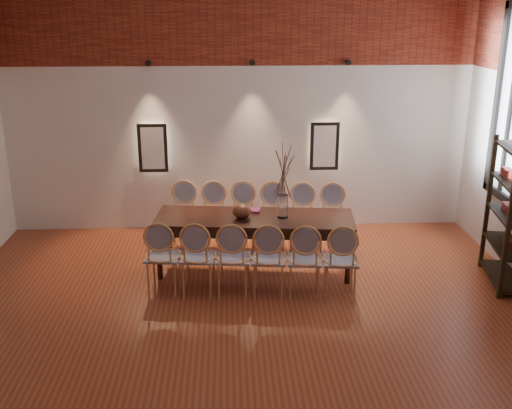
{
  "coord_description": "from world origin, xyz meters",
  "views": [
    {
      "loc": [
        -0.18,
        -5.44,
        3.33
      ],
      "look_at": [
        0.16,
        1.41,
        1.05
      ],
      "focal_mm": 42.0,
      "sensor_mm": 36.0,
      "label": 1
    }
  ],
  "objects_px": {
    "shelving_rack": "(511,215)",
    "bowl": "(242,211)",
    "dining_table": "(255,244)",
    "vase": "(283,206)",
    "chair_near_b": "(198,257)",
    "chair_far_b": "(213,218)",
    "chair_far_f": "(333,221)",
    "chair_near_e": "(305,259)",
    "chair_far_d": "(272,219)",
    "chair_far_e": "(302,220)",
    "chair_far_c": "(242,219)",
    "chair_near_d": "(269,259)",
    "chair_far_a": "(183,218)",
    "chair_near_a": "(163,256)",
    "chair_near_f": "(340,260)",
    "chair_near_c": "(233,258)",
    "book": "(250,210)"
  },
  "relations": [
    {
      "from": "chair_far_d",
      "to": "vase",
      "type": "xyz_separation_m",
      "value": [
        0.08,
        -0.7,
        0.43
      ]
    },
    {
      "from": "chair_near_f",
      "to": "chair_far_c",
      "type": "xyz_separation_m",
      "value": [
        -1.12,
        1.5,
        0.0
      ]
    },
    {
      "from": "chair_near_b",
      "to": "bowl",
      "type": "relative_size",
      "value": 3.92
    },
    {
      "from": "chair_near_e",
      "to": "chair_far_f",
      "type": "xyz_separation_m",
      "value": [
        0.57,
        1.33,
        0.0
      ]
    },
    {
      "from": "dining_table",
      "to": "chair_near_c",
      "type": "bearing_deg",
      "value": -107.11
    },
    {
      "from": "dining_table",
      "to": "chair_near_e",
      "type": "height_order",
      "value": "chair_near_e"
    },
    {
      "from": "chair_near_c",
      "to": "chair_near_f",
      "type": "bearing_deg",
      "value": 0.0
    },
    {
      "from": "chair_far_e",
      "to": "chair_far_f",
      "type": "distance_m",
      "value": 0.42
    },
    {
      "from": "chair_near_a",
      "to": "chair_near_c",
      "type": "xyz_separation_m",
      "value": [
        0.84,
        -0.09,
        0.0
      ]
    },
    {
      "from": "chair_near_c",
      "to": "chair_far_e",
      "type": "distance_m",
      "value": 1.62
    },
    {
      "from": "chair_far_d",
      "to": "chair_near_c",
      "type": "bearing_deg",
      "value": 72.89
    },
    {
      "from": "chair_far_d",
      "to": "chair_far_e",
      "type": "height_order",
      "value": "same"
    },
    {
      "from": "dining_table",
      "to": "book",
      "type": "xyz_separation_m",
      "value": [
        -0.05,
        0.22,
        0.39
      ]
    },
    {
      "from": "dining_table",
      "to": "chair_far_b",
      "type": "distance_m",
      "value": 0.94
    },
    {
      "from": "chair_near_c",
      "to": "book",
      "type": "height_order",
      "value": "chair_near_c"
    },
    {
      "from": "chair_far_f",
      "to": "shelving_rack",
      "type": "distance_m",
      "value": 2.31
    },
    {
      "from": "bowl",
      "to": "vase",
      "type": "bearing_deg",
      "value": -0.54
    },
    {
      "from": "chair_far_d",
      "to": "chair_far_e",
      "type": "bearing_deg",
      "value": 180.0
    },
    {
      "from": "chair_near_d",
      "to": "chair_far_e",
      "type": "distance_m",
      "value": 1.44
    },
    {
      "from": "dining_table",
      "to": "chair_near_e",
      "type": "xyz_separation_m",
      "value": [
        0.56,
        -0.75,
        0.09
      ]
    },
    {
      "from": "book",
      "to": "chair_far_c",
      "type": "bearing_deg",
      "value": 100.47
    },
    {
      "from": "chair_far_a",
      "to": "chair_far_e",
      "type": "relative_size",
      "value": 1.0
    },
    {
      "from": "chair_far_b",
      "to": "chair_far_f",
      "type": "bearing_deg",
      "value": 180.0
    },
    {
      "from": "shelving_rack",
      "to": "chair_far_b",
      "type": "bearing_deg",
      "value": 170.61
    },
    {
      "from": "dining_table",
      "to": "vase",
      "type": "height_order",
      "value": "vase"
    },
    {
      "from": "chair_near_d",
      "to": "chair_near_f",
      "type": "bearing_deg",
      "value": 0.0
    },
    {
      "from": "dining_table",
      "to": "chair_far_e",
      "type": "bearing_deg",
      "value": 47.27
    },
    {
      "from": "chair_near_a",
      "to": "chair_near_f",
      "type": "height_order",
      "value": "same"
    },
    {
      "from": "chair_far_b",
      "to": "vase",
      "type": "bearing_deg",
      "value": 145.41
    },
    {
      "from": "shelving_rack",
      "to": "bowl",
      "type": "bearing_deg",
      "value": -178.75
    },
    {
      "from": "dining_table",
      "to": "shelving_rack",
      "type": "relative_size",
      "value": 1.41
    },
    {
      "from": "chair_near_c",
      "to": "vase",
      "type": "bearing_deg",
      "value": 50.17
    },
    {
      "from": "chair_near_a",
      "to": "vase",
      "type": "bearing_deg",
      "value": 25.83
    },
    {
      "from": "chair_far_a",
      "to": "bowl",
      "type": "distance_m",
      "value": 1.22
    },
    {
      "from": "chair_near_a",
      "to": "bowl",
      "type": "distance_m",
      "value": 1.17
    },
    {
      "from": "shelving_rack",
      "to": "dining_table",
      "type": "bearing_deg",
      "value": -179.77
    },
    {
      "from": "dining_table",
      "to": "chair_far_f",
      "type": "relative_size",
      "value": 2.71
    },
    {
      "from": "chair_far_e",
      "to": "bowl",
      "type": "height_order",
      "value": "chair_far_e"
    },
    {
      "from": "chair_far_c",
      "to": "chair_far_f",
      "type": "bearing_deg",
      "value": 180.0
    },
    {
      "from": "chair_far_d",
      "to": "chair_far_e",
      "type": "relative_size",
      "value": 1.0
    },
    {
      "from": "bowl",
      "to": "chair_near_e",
      "type": "bearing_deg",
      "value": -44.79
    },
    {
      "from": "chair_far_e",
      "to": "vase",
      "type": "distance_m",
      "value": 0.86
    },
    {
      "from": "chair_near_e",
      "to": "chair_far_b",
      "type": "distance_m",
      "value": 1.88
    },
    {
      "from": "chair_near_b",
      "to": "chair_near_d",
      "type": "xyz_separation_m",
      "value": [
        0.84,
        -0.09,
        0.0
      ]
    },
    {
      "from": "chair_far_f",
      "to": "book",
      "type": "distance_m",
      "value": 1.26
    },
    {
      "from": "chair_near_a",
      "to": "book",
      "type": "distance_m",
      "value": 1.37
    },
    {
      "from": "chair_near_a",
      "to": "chair_far_b",
      "type": "xyz_separation_m",
      "value": [
        0.57,
        1.33,
        0.0
      ]
    },
    {
      "from": "chair_far_c",
      "to": "chair_far_e",
      "type": "relative_size",
      "value": 1.0
    },
    {
      "from": "chair_near_a",
      "to": "chair_far_f",
      "type": "xyz_separation_m",
      "value": [
        2.25,
        1.15,
        0.0
      ]
    },
    {
      "from": "chair_far_e",
      "to": "book",
      "type": "distance_m",
      "value": 0.9
    }
  ]
}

